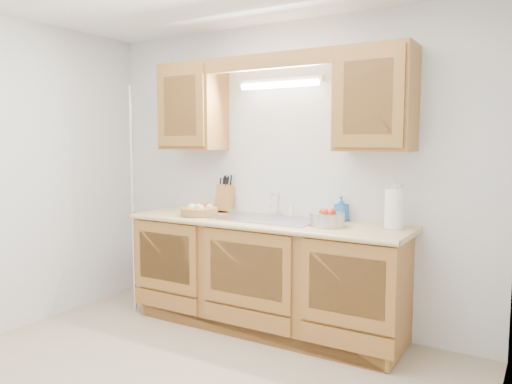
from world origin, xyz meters
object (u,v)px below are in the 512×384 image
Objects in this scene: paper_towel at (394,209)px; knife_block at (225,198)px; fruit_basket at (199,210)px; apple_bowl at (327,218)px.

knife_block is at bearing 175.95° from paper_towel.
knife_block is (0.05, 0.30, 0.08)m from fruit_basket.
knife_block is 1.10× the size of apple_bowl.
knife_block reaches higher than fruit_basket.
apple_bowl is (-0.46, -0.13, -0.08)m from paper_towel.
knife_block is 1.11m from apple_bowl.
paper_towel reaches higher than knife_block.
fruit_basket is at bearing -173.14° from paper_towel.
paper_towel is 1.10× the size of apple_bowl.
fruit_basket is at bearing -109.04° from knife_block.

